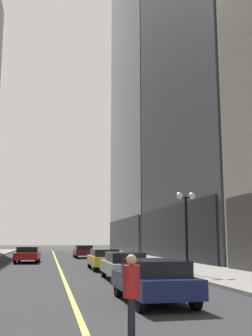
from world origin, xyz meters
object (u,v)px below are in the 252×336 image
at_px(car_silver, 124,265).
at_px(car_yellow, 104,258).
at_px(street_lamp_right_mid, 186,214).
at_px(pedestrian_in_red_jacket, 131,290).
at_px(car_maroon, 83,251).
at_px(car_navy, 153,279).
at_px(car_red, 28,254).

relative_size(car_silver, car_yellow, 1.01).
bearing_deg(street_lamp_right_mid, pedestrian_in_red_jacket, -113.47).
bearing_deg(car_maroon, car_navy, -90.81).
relative_size(car_navy, car_yellow, 0.95).
bearing_deg(car_yellow, car_maroon, 89.63).
height_order(car_maroon, street_lamp_right_mid, street_lamp_right_mid).
xyz_separation_m(car_yellow, car_maroon, (0.11, 17.19, -0.00)).
relative_size(car_navy, street_lamp_right_mid, 1.01).
bearing_deg(pedestrian_in_red_jacket, car_red, 96.71).
bearing_deg(car_navy, car_yellow, 88.65).
height_order(car_silver, car_maroon, same).
height_order(car_navy, car_red, same).
bearing_deg(car_yellow, car_silver, -89.55).
height_order(car_silver, street_lamp_right_mid, street_lamp_right_mid).
bearing_deg(street_lamp_right_mid, car_red, 120.26).
xyz_separation_m(car_silver, car_yellow, (-0.05, 6.92, -0.00)).
xyz_separation_m(car_navy, car_yellow, (0.34, 14.18, 0.00)).
bearing_deg(car_yellow, street_lamp_right_mid, -58.11).
relative_size(pedestrian_in_red_jacket, street_lamp_right_mid, 0.37).
height_order(car_yellow, car_maroon, same).
distance_m(car_maroon, street_lamp_right_mid, 23.44).
height_order(car_red, pedestrian_in_red_jacket, pedestrian_in_red_jacket).
xyz_separation_m(car_navy, car_silver, (0.39, 7.25, 0.00)).
bearing_deg(car_silver, street_lamp_right_mid, 16.71).
relative_size(car_yellow, pedestrian_in_red_jacket, 2.87).
height_order(car_navy, car_yellow, same).
xyz_separation_m(car_silver, car_red, (-5.28, 16.26, 0.00)).
distance_m(car_yellow, car_red, 10.70).
height_order(car_silver, pedestrian_in_red_jacket, pedestrian_in_red_jacket).
distance_m(car_navy, car_red, 24.02).
bearing_deg(pedestrian_in_red_jacket, car_silver, 80.41).
height_order(car_yellow, pedestrian_in_red_jacket, pedestrian_in_red_jacket).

